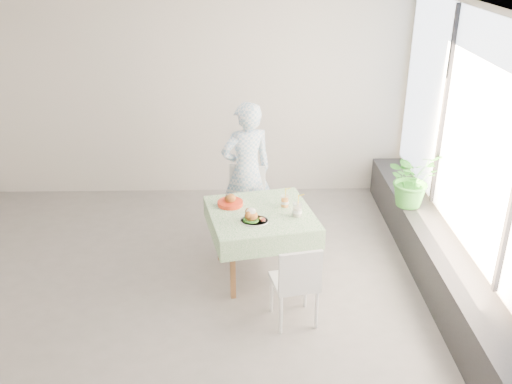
{
  "coord_description": "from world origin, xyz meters",
  "views": [
    {
      "loc": [
        0.79,
        -4.98,
        3.39
      ],
      "look_at": [
        0.92,
        0.34,
        0.95
      ],
      "focal_mm": 40.0,
      "sensor_mm": 36.0,
      "label": 1
    }
  ],
  "objects_px": {
    "diner": "(247,171)",
    "potted_plant": "(412,179)",
    "chair_far": "(245,220)",
    "chair_near": "(294,298)",
    "main_dish": "(253,217)",
    "juice_cup_orange": "(285,202)",
    "cafe_table": "(261,236)"
  },
  "relations": [
    {
      "from": "chair_far",
      "to": "main_dish",
      "type": "distance_m",
      "value": 1.08
    },
    {
      "from": "diner",
      "to": "main_dish",
      "type": "xyz_separation_m",
      "value": [
        0.05,
        -1.08,
        -0.05
      ]
    },
    {
      "from": "cafe_table",
      "to": "chair_far",
      "type": "height_order",
      "value": "chair_far"
    },
    {
      "from": "chair_far",
      "to": "main_dish",
      "type": "bearing_deg",
      "value": -85.66
    },
    {
      "from": "diner",
      "to": "cafe_table",
      "type": "bearing_deg",
      "value": 79.54
    },
    {
      "from": "potted_plant",
      "to": "main_dish",
      "type": "bearing_deg",
      "value": -155.17
    },
    {
      "from": "cafe_table",
      "to": "chair_near",
      "type": "height_order",
      "value": "chair_near"
    },
    {
      "from": "chair_far",
      "to": "main_dish",
      "type": "relative_size",
      "value": 3.13
    },
    {
      "from": "diner",
      "to": "potted_plant",
      "type": "distance_m",
      "value": 1.9
    },
    {
      "from": "main_dish",
      "to": "potted_plant",
      "type": "distance_m",
      "value": 2.02
    },
    {
      "from": "chair_far",
      "to": "diner",
      "type": "relative_size",
      "value": 0.54
    },
    {
      "from": "chair_near",
      "to": "main_dish",
      "type": "xyz_separation_m",
      "value": [
        -0.38,
        0.62,
        0.53
      ]
    },
    {
      "from": "chair_near",
      "to": "diner",
      "type": "distance_m",
      "value": 1.85
    },
    {
      "from": "cafe_table",
      "to": "potted_plant",
      "type": "bearing_deg",
      "value": 19.91
    },
    {
      "from": "chair_far",
      "to": "chair_near",
      "type": "distance_m",
      "value": 1.63
    },
    {
      "from": "main_dish",
      "to": "diner",
      "type": "bearing_deg",
      "value": 92.73
    },
    {
      "from": "chair_far",
      "to": "juice_cup_orange",
      "type": "xyz_separation_m",
      "value": [
        0.42,
        -0.61,
        0.52
      ]
    },
    {
      "from": "main_dish",
      "to": "potted_plant",
      "type": "bearing_deg",
      "value": 24.83
    },
    {
      "from": "diner",
      "to": "juice_cup_orange",
      "type": "relative_size",
      "value": 6.68
    },
    {
      "from": "chair_near",
      "to": "diner",
      "type": "bearing_deg",
      "value": 104.07
    },
    {
      "from": "cafe_table",
      "to": "diner",
      "type": "bearing_deg",
      "value": 99.2
    },
    {
      "from": "chair_near",
      "to": "main_dish",
      "type": "height_order",
      "value": "main_dish"
    },
    {
      "from": "diner",
      "to": "main_dish",
      "type": "height_order",
      "value": "diner"
    },
    {
      "from": "cafe_table",
      "to": "chair_far",
      "type": "distance_m",
      "value": 0.77
    },
    {
      "from": "chair_far",
      "to": "diner",
      "type": "bearing_deg",
      "value": 81.89
    },
    {
      "from": "juice_cup_orange",
      "to": "diner",
      "type": "bearing_deg",
      "value": 117.87
    },
    {
      "from": "chair_far",
      "to": "main_dish",
      "type": "height_order",
      "value": "chair_far"
    },
    {
      "from": "chair_near",
      "to": "juice_cup_orange",
      "type": "distance_m",
      "value": 1.1
    },
    {
      "from": "main_dish",
      "to": "potted_plant",
      "type": "relative_size",
      "value": 0.44
    },
    {
      "from": "chair_far",
      "to": "juice_cup_orange",
      "type": "distance_m",
      "value": 0.9
    },
    {
      "from": "chair_far",
      "to": "chair_near",
      "type": "bearing_deg",
      "value": -74.05
    },
    {
      "from": "juice_cup_orange",
      "to": "potted_plant",
      "type": "height_order",
      "value": "potted_plant"
    }
  ]
}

